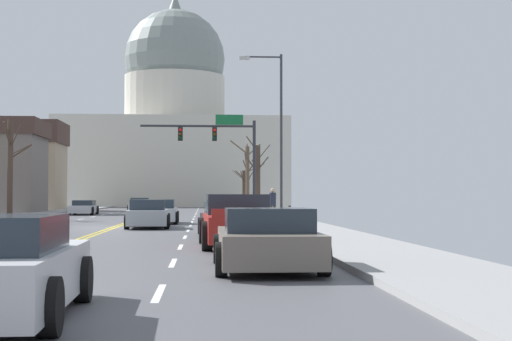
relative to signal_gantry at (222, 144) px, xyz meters
name	(u,v)px	position (x,y,z in m)	size (l,w,h in m)	color
ground	(114,227)	(-5.40, -16.55, -5.02)	(20.00, 180.00, 0.20)	#4F4F54
signal_gantry	(222,144)	(0.00, 0.00, 0.00)	(7.91, 0.41, 6.91)	#28282D
street_lamp_right	(276,123)	(2.52, -12.61, 0.23)	(2.29, 0.24, 8.77)	#333338
capitol_building	(175,132)	(-5.40, 54.49, 5.23)	(30.34, 21.45, 29.90)	beige
sedan_near_00	(222,210)	(-0.11, -4.32, -4.45)	(2.19, 4.35, 1.23)	silver
sedan_near_01	(160,212)	(-3.57, -11.75, -4.45)	(2.00, 4.62, 1.27)	#9EA3A8
sedan_near_02	(148,215)	(-3.78, -17.32, -4.45)	(2.07, 4.69, 1.30)	#9EA3A8
sedan_near_03	(226,220)	(-0.42, -24.15, -4.46)	(2.11, 4.36, 1.26)	black
pickup_truck_near_04	(238,223)	(-0.22, -30.11, -4.35)	(2.35, 5.47, 1.52)	maroon
sedan_near_05	(267,241)	(0.04, -37.10, -4.47)	(2.11, 4.53, 1.24)	#6B6056
sedan_oncoming_00	(84,208)	(-10.50, 7.16, -4.51)	(1.97, 4.71, 1.11)	silver
sedan_oncoming_01	(140,205)	(-7.02, 16.95, -4.44)	(2.08, 4.46, 1.26)	silver
flank_building_01	(7,166)	(-20.67, 24.25, -0.62)	(11.06, 6.80, 8.72)	tan
bare_tree_00	(244,188)	(3.00, 29.54, -2.76)	(2.26, 2.07, 4.04)	#423328
bare_tree_02	(258,177)	(2.90, 6.72, -2.16)	(1.87, 2.63, 6.02)	#423328
bare_tree_04	(247,176)	(2.41, 12.17, -1.92)	(2.65, 2.21, 6.02)	brown
bare_tree_05	(10,165)	(-13.21, -4.27, -1.70)	(1.45, 2.62, 6.08)	#423328
bare_tree_06	(247,175)	(2.76, 19.11, -1.65)	(2.06, 2.10, 6.28)	#423328
pedestrian_00	(273,203)	(2.27, -13.51, -3.95)	(0.35, 0.34, 1.71)	#4C4238
bicycle_parked	(289,215)	(3.18, -12.90, -4.56)	(0.12, 1.77, 0.85)	black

